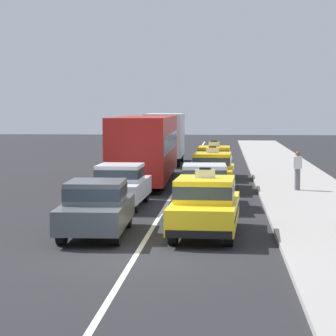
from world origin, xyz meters
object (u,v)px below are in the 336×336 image
(sedan_left_second, at_px, (120,184))
(box_truck_left_fourth, at_px, (166,137))
(sedan_right_second, at_px, (204,184))
(pedestrian_near_crosswalk, at_px, (297,171))
(bus_left_third, at_px, (146,145))
(taxi_right_third, at_px, (212,170))
(sedan_left_nearest, at_px, (96,206))
(taxi_right_fourth, at_px, (214,161))
(taxi_right_nearest, at_px, (205,205))

(sedan_left_second, xyz_separation_m, box_truck_left_fourth, (-0.04, 20.43, 0.93))
(sedan_right_second, bearing_deg, pedestrian_near_crosswalk, 49.76)
(pedestrian_near_crosswalk, bearing_deg, sedan_left_second, -145.68)
(box_truck_left_fourth, bearing_deg, bus_left_third, -90.07)
(bus_left_third, height_order, taxi_right_third, bus_left_third)
(sedan_left_nearest, distance_m, pedestrian_near_crosswalk, 12.57)
(sedan_left_nearest, bearing_deg, taxi_right_third, 75.04)
(sedan_left_second, distance_m, taxi_right_fourth, 11.42)
(box_truck_left_fourth, distance_m, taxi_right_nearest, 26.29)
(sedan_left_nearest, height_order, taxi_right_nearest, taxi_right_nearest)
(bus_left_third, height_order, sedan_right_second, bus_left_third)
(sedan_left_nearest, bearing_deg, taxi_right_nearest, 5.16)
(sedan_left_nearest, bearing_deg, sedan_left_second, 91.76)
(sedan_left_second, xyz_separation_m, bus_left_third, (-0.05, 8.83, 0.97))
(bus_left_third, bearing_deg, pedestrian_near_crosswalk, -30.66)
(bus_left_third, relative_size, taxi_right_fourth, 2.45)
(sedan_left_nearest, xyz_separation_m, taxi_right_third, (3.09, 11.57, 0.03))
(sedan_left_nearest, relative_size, taxi_right_nearest, 0.94)
(bus_left_third, bearing_deg, sedan_left_second, -89.67)
(sedan_left_nearest, bearing_deg, sedan_right_second, 64.64)
(sedan_left_second, bearing_deg, bus_left_third, 90.33)
(pedestrian_near_crosswalk, bearing_deg, sedan_right_second, -130.24)
(sedan_left_second, xyz_separation_m, taxi_right_third, (3.27, 5.66, 0.03))
(sedan_right_second, bearing_deg, sedan_left_second, -176.47)
(taxi_right_nearest, height_order, taxi_right_fourth, same)
(sedan_left_nearest, height_order, pedestrian_near_crosswalk, pedestrian_near_crosswalk)
(box_truck_left_fourth, bearing_deg, sedan_right_second, -81.27)
(taxi_right_nearest, relative_size, taxi_right_fourth, 1.01)
(box_truck_left_fourth, height_order, sedan_right_second, box_truck_left_fourth)
(sedan_left_nearest, bearing_deg, box_truck_left_fourth, 90.47)
(pedestrian_near_crosswalk, bearing_deg, taxi_right_third, 165.35)
(sedan_left_second, xyz_separation_m, pedestrian_near_crosswalk, (6.90, 4.71, 0.13))
(sedan_left_second, distance_m, box_truck_left_fourth, 20.45)
(taxi_right_third, distance_m, pedestrian_near_crosswalk, 3.75)
(bus_left_third, relative_size, sedan_right_second, 2.58)
(sedan_left_nearest, relative_size, bus_left_third, 0.39)
(pedestrian_near_crosswalk, bearing_deg, sedan_left_nearest, -122.31)
(sedan_left_nearest, distance_m, taxi_right_third, 11.98)
(box_truck_left_fourth, relative_size, taxi_right_third, 1.51)
(bus_left_third, height_order, box_truck_left_fourth, box_truck_left_fourth)
(bus_left_third, distance_m, sedan_right_second, 9.24)
(sedan_left_nearest, height_order, sedan_left_second, same)
(sedan_right_second, bearing_deg, taxi_right_nearest, -88.11)
(bus_left_third, xyz_separation_m, taxi_right_third, (3.32, -3.17, -0.94))
(bus_left_third, height_order, taxi_right_nearest, bus_left_third)
(sedan_left_nearest, xyz_separation_m, box_truck_left_fourth, (-0.22, 26.34, 0.93))
(bus_left_third, height_order, taxi_right_fourth, bus_left_third)
(taxi_right_nearest, height_order, taxi_right_third, same)
(taxi_right_nearest, distance_m, taxi_right_fourth, 16.58)
(taxi_right_third, relative_size, pedestrian_near_crosswalk, 2.81)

